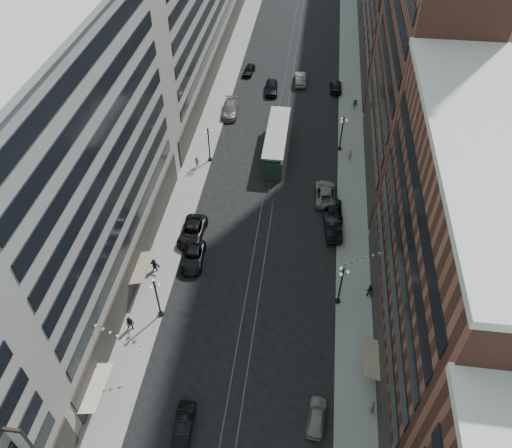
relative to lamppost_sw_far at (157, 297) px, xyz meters
The scene contains 33 objects.
ground 33.44m from the lamppost_sw_far, 73.96° to the left, with size 220.00×220.00×0.00m, color black.
sidewalk_west 42.15m from the lamppost_sw_far, 92.45° to the left, with size 4.00×180.00×0.15m, color gray.
sidewalk_east 46.70m from the lamppost_sw_far, 64.31° to the left, with size 4.00×180.00×0.15m, color gray.
rail_west 42.96m from the lamppost_sw_far, 78.56° to the left, with size 0.12×180.00×0.02m, color #2D2D33.
rail_east 43.26m from the lamppost_sw_far, 76.74° to the left, with size 0.12×180.00×0.02m, color #2D2D33.
building_west_mid 14.31m from the lamppost_sw_far, 147.34° to the left, with size 8.00×36.00×28.00m, color #9E988C.
building_east_mid 27.67m from the lamppost_sw_far, ahead, with size 8.00×30.00×24.00m, color brown.
building_east_tower 42.32m from the lamppost_sw_far, 46.90° to the left, with size 8.00×26.00×42.00m, color brown.
lamppost_sw_far is the anchor object (origin of this frame).
lamppost_sw_mid 27.00m from the lamppost_sw_far, 90.00° to the left, with size 1.03×1.14×5.52m.
lamppost_se_far 18.83m from the lamppost_sw_far, 12.26° to the left, with size 1.03×1.14×5.52m.
lamppost_se_mid 36.91m from the lamppost_sw_far, 60.10° to the left, with size 1.03×1.14×5.52m.
streetcar 31.64m from the lamppost_sw_far, 73.08° to the left, with size 2.94×13.28×3.67m.
car_2 8.33m from the lamppost_sw_far, 77.44° to the left, with size 2.48×5.38×1.49m, color black.
car_4 19.18m from the lamppost_sw_far, 28.99° to the right, with size 1.63×4.04×1.38m, color gray.
car_5 12.76m from the lamppost_sw_far, 65.65° to the right, with size 1.50×4.29×1.41m, color black.
pedestrian_2 3.86m from the lamppost_sw_far, 139.47° to the right, with size 0.91×0.50×1.87m, color black.
pedestrian_4 22.97m from the lamppost_sw_far, 20.11° to the right, with size 0.98×0.45×1.68m, color #B2AC93.
car_7 11.98m from the lamppost_sw_far, 86.10° to the left, with size 2.73×5.93×1.65m, color black.
car_8 39.81m from the lamppost_sw_far, 88.85° to the left, with size 2.40×5.90×1.71m, color #646158.
car_9 53.64m from the lamppost_sw_far, 87.91° to the left, with size 1.67×4.16×1.42m, color black.
car_10 23.11m from the lamppost_sw_far, 40.08° to the left, with size 1.89×5.41×1.78m, color black.
car_11 26.85m from the lamppost_sw_far, 51.77° to the left, with size 2.71×5.89×1.64m, color slate.
car_12 52.62m from the lamppost_sw_far, 70.44° to the left, with size 1.96×4.83×1.40m, color black.
car_13 48.02m from the lamppost_sw_far, 81.96° to the left, with size 2.04×5.08×1.73m, color black.
car_14 52.49m from the lamppost_sw_far, 77.44° to the left, with size 1.79×5.13×1.69m, color #67645B.
pedestrian_5 6.62m from the lamppost_sw_far, 110.93° to the left, with size 1.60×0.46×1.73m, color black.
pedestrian_6 25.41m from the lamppost_sw_far, 93.38° to the left, with size 0.98×0.45×1.68m, color #A69C89.
pedestrian_7 22.42m from the lamppost_sw_far, 13.72° to the left, with size 0.83×0.46×1.71m, color black.
pedestrian_8 35.71m from the lamppost_sw_far, 56.32° to the left, with size 0.69×0.45×1.89m, color #BDB19C.
pedestrian_9 48.26m from the lamppost_sw_far, 64.53° to the left, with size 1.08×0.45×1.67m, color black.
car_extra_0 25.25m from the lamppost_sw_far, 45.57° to the left, with size 2.35×5.10×1.42m, color black.
pedestrian_extra_1 9.84m from the lamppost_sw_far, 109.58° to the right, with size 0.93×0.42×1.58m, color black.
Camera 1 is at (4.59, -1.35, 43.48)m, focal length 35.00 mm.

